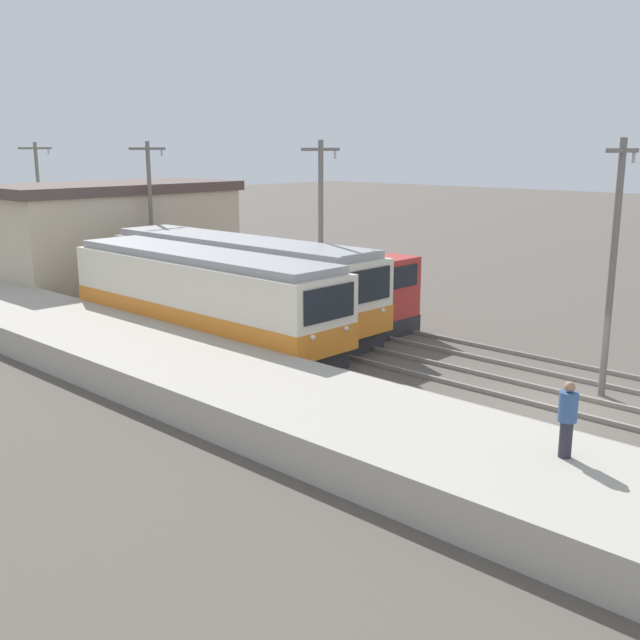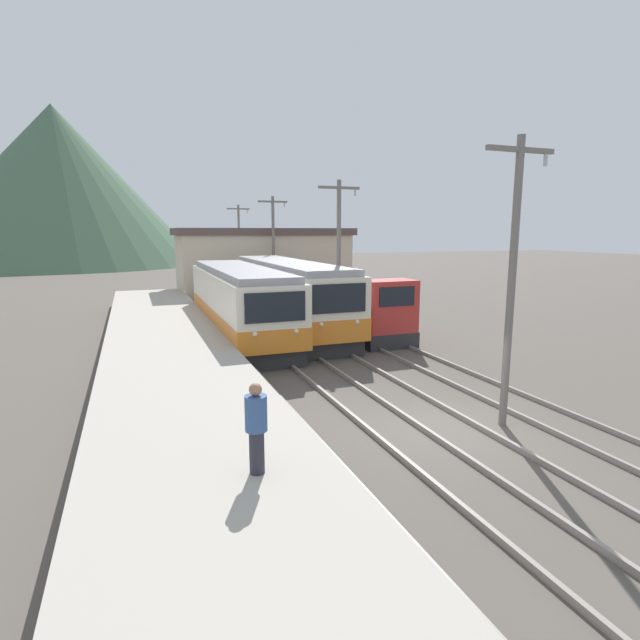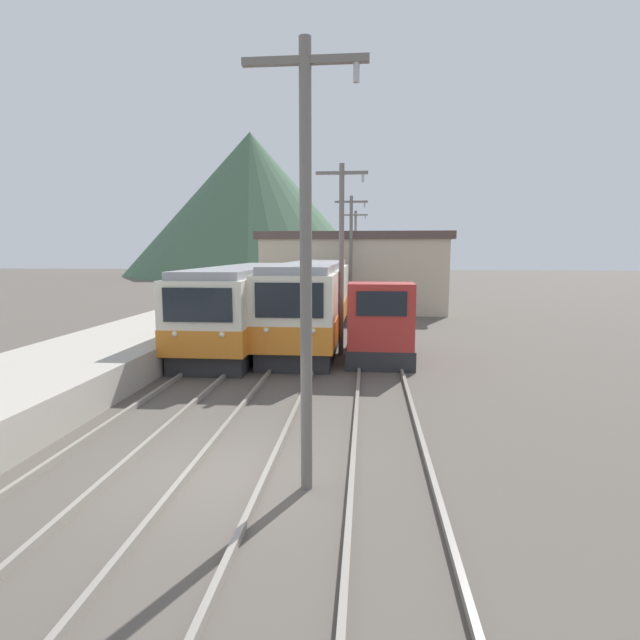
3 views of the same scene
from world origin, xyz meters
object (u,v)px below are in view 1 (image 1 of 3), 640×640
at_px(shunting_locomotive, 362,299).
at_px(person_on_platform, 567,417).
at_px(catenary_mast_distant, 40,201).
at_px(catenary_mast_near, 613,260).
at_px(commuter_train_left, 202,301).
at_px(commuter_train_center, 238,285).
at_px(catenary_mast_far, 151,212).
at_px(catenary_mast_mid, 321,230).

xyz_separation_m(shunting_locomotive, person_on_platform, (-8.71, -12.80, 0.65)).
xyz_separation_m(catenary_mast_distant, person_on_platform, (-7.22, -36.40, -2.16)).
distance_m(catenary_mast_near, catenary_mast_distant, 34.15).
bearing_deg(person_on_platform, commuter_train_left, 79.43).
bearing_deg(catenary_mast_near, commuter_train_center, 95.90).
height_order(shunting_locomotive, catenary_mast_near, catenary_mast_near).
bearing_deg(catenary_mast_far, person_on_platform, -106.10).
xyz_separation_m(commuter_train_center, catenary_mast_far, (1.51, 8.19, 2.36)).
bearing_deg(shunting_locomotive, catenary_mast_far, 96.97).
relative_size(catenary_mast_mid, catenary_mast_distant, 1.00).
bearing_deg(catenary_mast_distant, person_on_platform, -101.22).
xyz_separation_m(commuter_train_left, catenary_mast_mid, (4.31, -1.97, 2.42)).
height_order(catenary_mast_near, catenary_mast_mid, same).
height_order(commuter_train_left, catenary_mast_distant, catenary_mast_distant).
bearing_deg(catenary_mast_near, catenary_mast_far, 90.00).
bearing_deg(catenary_mast_near, catenary_mast_distant, 90.00).
relative_size(commuter_train_left, catenary_mast_far, 1.74).
distance_m(commuter_train_left, catenary_mast_mid, 5.32).
bearing_deg(catenary_mast_far, catenary_mast_near, -90.00).
height_order(commuter_train_center, shunting_locomotive, commuter_train_center).
distance_m(commuter_train_left, catenary_mast_far, 10.63).
relative_size(catenary_mast_mid, catenary_mast_far, 1.00).
distance_m(shunting_locomotive, catenary_mast_mid, 3.30).
distance_m(catenary_mast_near, catenary_mast_mid, 11.38).
relative_size(catenary_mast_distant, person_on_platform, 4.60).
xyz_separation_m(commuter_train_left, catenary_mast_far, (4.31, 9.42, 2.42)).
xyz_separation_m(commuter_train_left, catenary_mast_near, (4.31, -13.35, 2.42)).
height_order(catenary_mast_distant, person_on_platform, catenary_mast_distant).
xyz_separation_m(catenary_mast_far, catenary_mast_distant, (0.00, 11.38, 0.00)).
xyz_separation_m(catenary_mast_near, catenary_mast_distant, (0.00, 34.15, 0.00)).
relative_size(shunting_locomotive, person_on_platform, 2.90).
height_order(catenary_mast_mid, catenary_mast_distant, same).
bearing_deg(catenary_mast_near, shunting_locomotive, 81.95).
bearing_deg(catenary_mast_mid, shunting_locomotive, -29.16).
xyz_separation_m(commuter_train_center, catenary_mast_mid, (1.51, -3.20, 2.36)).
bearing_deg(shunting_locomotive, commuter_train_center, 126.67).
height_order(catenary_mast_near, catenary_mast_far, same).
relative_size(commuter_train_center, person_on_platform, 8.62).
bearing_deg(catenary_mast_near, commuter_train_left, 107.88).
height_order(catenary_mast_far, catenary_mast_distant, same).
relative_size(commuter_train_left, catenary_mast_mid, 1.74).
xyz_separation_m(commuter_train_center, person_on_platform, (-5.71, -16.82, 0.20)).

